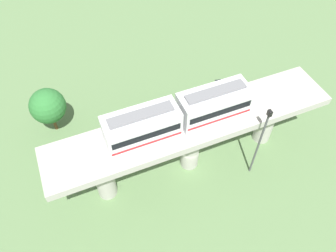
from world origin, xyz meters
TOP-DOWN VIEW (x-y plane):
  - ground_plane at (0.00, 0.00)m, footprint 120.00×120.00m
  - viaduct at (0.00, 0.00)m, footprint 5.20×28.00m
  - train at (0.00, -1.42)m, footprint 2.64×13.55m
  - parked_car_white at (-7.94, 8.54)m, footprint 2.75×4.51m
  - parked_car_yellow at (-6.42, -1.59)m, footprint 2.14×4.34m
  - tree_near_viaduct at (-10.38, -12.37)m, footprint 3.94×3.94m
  - signal_post at (3.40, 5.57)m, footprint 0.44×0.28m

SIDE VIEW (x-z plane):
  - ground_plane at x=0.00m, z-range 0.00..0.00m
  - parked_car_white at x=-7.94m, z-range -0.14..1.62m
  - parked_car_yellow at x=-6.42m, z-range -0.14..1.62m
  - tree_near_viaduct at x=-10.38m, z-range 0.95..6.83m
  - viaduct at x=0.00m, z-range 1.81..8.77m
  - signal_post at x=3.40m, z-range 0.52..10.07m
  - train at x=0.00m, z-range 6.87..10.11m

